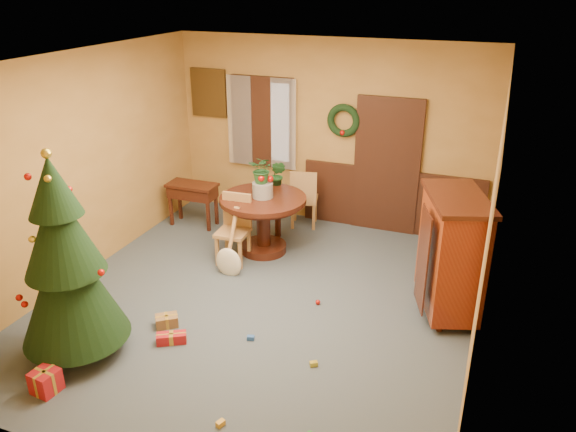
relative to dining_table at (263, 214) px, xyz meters
The scene contains 20 objects.
room_envelope 1.65m from the dining_table, 62.93° to the left, with size 5.50×5.50×5.50m.
dining_table is the anchor object (origin of this frame).
urn 0.36m from the dining_table, ahead, with size 0.29×0.29×0.21m, color slate.
centerpiece_plant 0.66m from the dining_table, ahead, with size 0.35×0.31×0.39m, color #1E4C23.
chair_near 0.47m from the dining_table, 125.51° to the right, with size 0.45×0.45×0.97m.
chair_far 1.06m from the dining_table, 76.05° to the left, with size 0.50×0.50×0.96m.
guitar 0.84m from the dining_table, 101.56° to the right, with size 0.37×0.17×0.87m, color beige, non-canonical shape.
plant_stand 0.56m from the dining_table, 89.78° to the left, with size 0.30×0.30×0.77m.
stand_plant 0.68m from the dining_table, 89.78° to the left, with size 0.25×0.20×0.45m, color #19471E.
christmas_tree 3.07m from the dining_table, 107.26° to the right, with size 1.10×1.10×2.26m.
writing_desk 1.50m from the dining_table, 161.69° to the left, with size 0.79×0.40×0.70m.
sideboard 2.74m from the dining_table, 13.90° to the right, with size 0.95×1.29×1.48m.
gift_a 2.88m from the dining_table, 125.57° to the right, with size 0.29×0.22×0.15m.
gift_b 3.64m from the dining_table, 102.38° to the right, with size 0.26×0.26×0.24m.
gift_c 2.23m from the dining_table, 97.58° to the right, with size 0.30×0.29×0.14m.
gift_d 2.47m from the dining_table, 91.57° to the right, with size 0.34×0.27×0.12m.
toy_a 2.25m from the dining_table, 70.53° to the right, with size 0.08×0.05×0.05m, color #2653A8.
toy_c 3.52m from the dining_table, 73.11° to the right, with size 0.08×0.05×0.05m, color gold.
toy_d 1.71m from the dining_table, 42.52° to the right, with size 0.06×0.06×0.06m, color red.
toy_e 2.76m from the dining_table, 55.69° to the right, with size 0.08×0.05×0.05m, color gold.
Camera 1 is at (2.46, -5.42, 3.73)m, focal length 35.00 mm.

